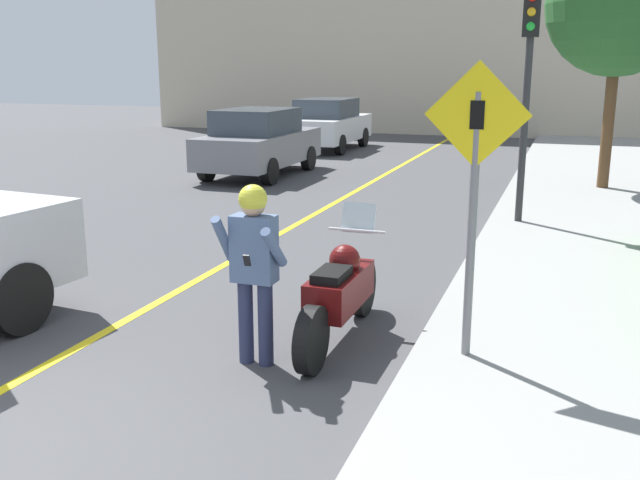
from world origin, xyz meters
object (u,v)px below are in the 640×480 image
at_px(street_tree, 620,4).
at_px(parked_car_grey, 259,142).
at_px(parked_car_white, 328,124).
at_px(traffic_light, 529,63).
at_px(person_biker, 254,257).
at_px(motorcycle, 340,293).
at_px(crossing_sign, 474,184).

distance_m(street_tree, parked_car_grey, 8.71).
bearing_deg(parked_car_white, street_tree, -35.31).
bearing_deg(traffic_light, person_biker, -105.58).
height_order(motorcycle, crossing_sign, crossing_sign).
bearing_deg(traffic_light, street_tree, 70.82).
bearing_deg(crossing_sign, parked_car_white, 112.92).
height_order(street_tree, parked_car_grey, street_tree).
height_order(person_biker, traffic_light, traffic_light).
bearing_deg(parked_car_grey, person_biker, -66.00).
distance_m(traffic_light, parked_car_grey, 8.06).
xyz_separation_m(crossing_sign, parked_car_grey, (-6.66, 10.23, -0.86)).
bearing_deg(crossing_sign, person_biker, -163.32).
distance_m(person_biker, parked_car_grey, 11.81).
bearing_deg(parked_car_grey, traffic_light, -31.56).
relative_size(person_biker, street_tree, 0.32).
distance_m(motorcycle, person_biker, 1.12).
bearing_deg(traffic_light, parked_car_white, 124.20).
xyz_separation_m(crossing_sign, traffic_light, (0.01, 6.14, 1.05)).
height_order(street_tree, parked_car_white, street_tree).
relative_size(motorcycle, person_biker, 1.35).
height_order(motorcycle, street_tree, street_tree).
distance_m(person_biker, traffic_light, 7.16).
xyz_separation_m(motorcycle, person_biker, (-0.56, -0.82, 0.53)).
relative_size(crossing_sign, parked_car_white, 0.63).
relative_size(person_biker, parked_car_white, 0.40).
distance_m(traffic_light, street_tree, 4.62).
bearing_deg(street_tree, motorcycle, -105.36).
xyz_separation_m(motorcycle, traffic_light, (1.31, 5.88, 2.26)).
relative_size(crossing_sign, parked_car_grey, 0.63).
bearing_deg(crossing_sign, motorcycle, 168.73).
relative_size(traffic_light, street_tree, 0.71).
relative_size(parked_car_grey, parked_car_white, 1.00).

